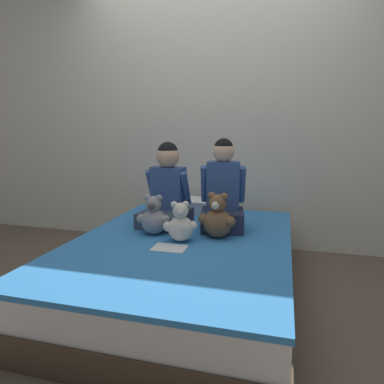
{
  "coord_description": "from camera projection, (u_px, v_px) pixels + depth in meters",
  "views": [
    {
      "loc": [
        0.64,
        -2.12,
        1.11
      ],
      "look_at": [
        0.0,
        0.25,
        0.66
      ],
      "focal_mm": 32.0,
      "sensor_mm": 36.0,
      "label": 1
    }
  ],
  "objects": [
    {
      "name": "teddy_bear_held_by_right_child",
      "position": [
        217.0,
        219.0,
        2.33
      ],
      "size": [
        0.26,
        0.2,
        0.31
      ],
      "rotation": [
        0.0,
        0.0,
        -0.13
      ],
      "color": "brown",
      "rests_on": "bed"
    },
    {
      "name": "pillow_at_headboard",
      "position": [
        208.0,
        206.0,
        3.06
      ],
      "size": [
        0.51,
        0.3,
        0.11
      ],
      "color": "white",
      "rests_on": "bed"
    },
    {
      "name": "teddy_bear_held_by_left_child",
      "position": [
        154.0,
        218.0,
        2.4
      ],
      "size": [
        0.24,
        0.18,
        0.28
      ],
      "rotation": [
        0.0,
        0.0,
        0.12
      ],
      "color": "#939399",
      "rests_on": "bed"
    },
    {
      "name": "child_on_right",
      "position": [
        223.0,
        192.0,
        2.51
      ],
      "size": [
        0.36,
        0.35,
        0.67
      ],
      "rotation": [
        0.0,
        0.0,
        0.16
      ],
      "color": "#282D47",
      "rests_on": "bed"
    },
    {
      "name": "wall_behind_bed",
      "position": [
        216.0,
        114.0,
        3.21
      ],
      "size": [
        8.0,
        0.06,
        2.5
      ],
      "color": "silver",
      "rests_on": "ground_plane"
    },
    {
      "name": "sign_card",
      "position": [
        170.0,
        248.0,
        2.13
      ],
      "size": [
        0.21,
        0.15,
        0.0
      ],
      "color": "white",
      "rests_on": "bed"
    },
    {
      "name": "bed",
      "position": [
        182.0,
        266.0,
        2.34
      ],
      "size": [
        1.43,
        1.96,
        0.38
      ],
      "color": "#473828",
      "rests_on": "ground_plane"
    },
    {
      "name": "teddy_bear_between_children",
      "position": [
        180.0,
        224.0,
        2.25
      ],
      "size": [
        0.22,
        0.17,
        0.27
      ],
      "rotation": [
        0.0,
        0.0,
        0.34
      ],
      "color": "silver",
      "rests_on": "bed"
    },
    {
      "name": "child_on_left",
      "position": [
        167.0,
        191.0,
        2.64
      ],
      "size": [
        0.38,
        0.43,
        0.64
      ],
      "rotation": [
        0.0,
        0.0,
        -0.13
      ],
      "color": "#384251",
      "rests_on": "bed"
    },
    {
      "name": "ground_plane",
      "position": [
        183.0,
        291.0,
        2.38
      ],
      "size": [
        14.0,
        14.0,
        0.0
      ],
      "primitive_type": "plane",
      "color": "brown"
    }
  ]
}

